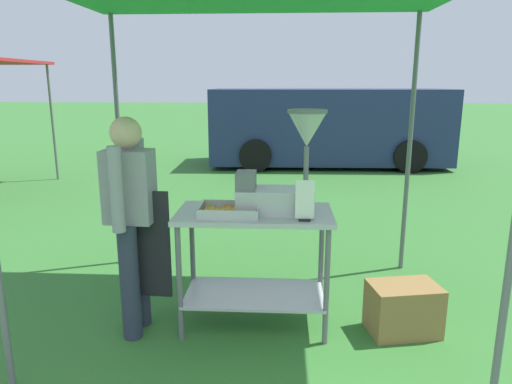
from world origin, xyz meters
TOP-DOWN VIEW (x-y plane):
  - ground_plane at (0.00, 6.00)m, footprint 70.00×70.00m
  - donut_cart at (0.20, 1.36)m, footprint 1.14×0.60m
  - donut_tray at (0.03, 1.26)m, footprint 0.43×0.31m
  - donut_fryer at (0.42, 1.34)m, footprint 0.64×0.28m
  - menu_sign at (0.56, 1.15)m, footprint 0.13×0.05m
  - vendor at (-0.67, 1.22)m, footprint 0.46×0.53m
  - supply_crate at (1.32, 1.30)m, footprint 0.56×0.42m
  - van_navy at (1.40, 8.69)m, footprint 5.20×2.19m

SIDE VIEW (x-z plane):
  - ground_plane at x=0.00m, z-range 0.00..0.00m
  - supply_crate at x=1.32m, z-range 0.00..0.38m
  - donut_cart at x=0.20m, z-range 0.20..1.11m
  - van_navy at x=1.40m, z-range 0.03..1.72m
  - vendor at x=-0.67m, z-range 0.10..1.71m
  - donut_tray at x=0.03m, z-range 0.90..0.97m
  - menu_sign at x=0.56m, z-range 0.89..1.17m
  - donut_fryer at x=0.42m, z-range 0.83..1.57m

